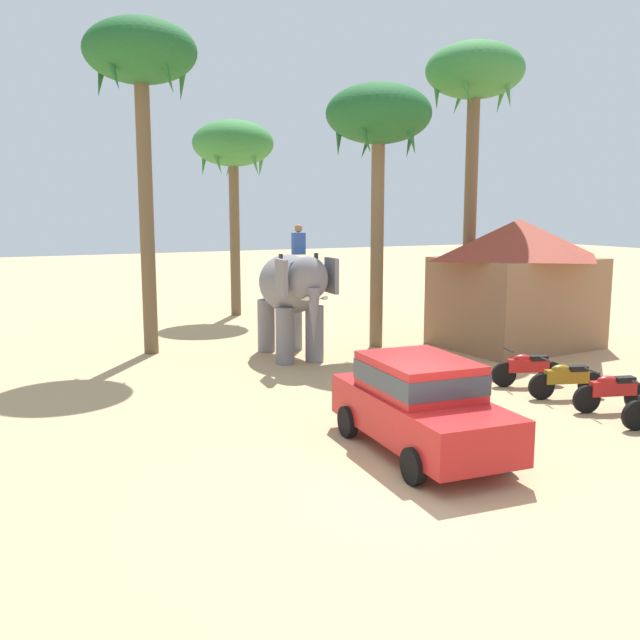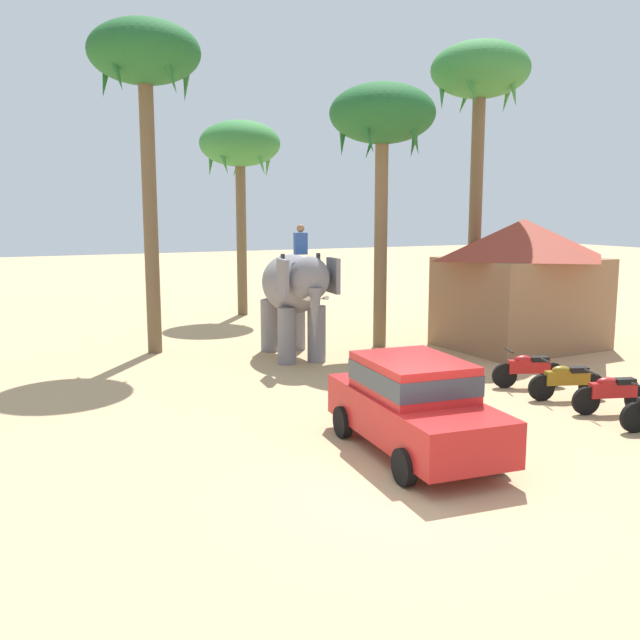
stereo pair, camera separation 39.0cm
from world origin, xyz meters
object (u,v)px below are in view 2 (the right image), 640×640
Objects in this scene: elephant_with_mahout at (294,290)px; palm_tree_far_back at (145,65)px; motorcycle_far_in_row at (567,380)px; motorcycle_fourth_in_row at (613,392)px; motorcycle_end_of_row at (529,369)px; palm_tree_left_of_road at (382,121)px; palm_tree_behind_elephant at (240,149)px; roadside_hut at (521,280)px; palm_tree_leaning_seaward at (480,81)px; car_sedan_foreground at (414,402)px.

elephant_with_mahout is 7.70m from palm_tree_far_back.
motorcycle_fourth_in_row is at bearing -86.62° from motorcycle_far_in_row.
motorcycle_end_of_row is 0.21× the size of palm_tree_left_of_road.
palm_tree_left_of_road reaches higher than elephant_with_mahout.
palm_tree_behind_elephant reaches higher than motorcycle_fourth_in_row.
palm_tree_left_of_road reaches higher than motorcycle_end_of_row.
palm_tree_left_of_road is (1.67, -8.26, 0.27)m from palm_tree_behind_elephant.
motorcycle_fourth_in_row is 1.24m from motorcycle_far_in_row.
elephant_with_mahout is at bearing 123.92° from motorcycle_end_of_row.
roadside_hut is at bearing -61.08° from palm_tree_behind_elephant.
palm_tree_leaning_seaward is (3.80, 0.30, 1.49)m from palm_tree_left_of_road.
motorcycle_far_in_row is 0.33× the size of roadside_hut.
palm_tree_far_back reaches higher than palm_tree_left_of_road.
motorcycle_fourth_in_row and motorcycle_far_in_row have the same top height.
palm_tree_behind_elephant reaches higher than car_sedan_foreground.
palm_tree_behind_elephant reaches higher than motorcycle_end_of_row.
motorcycle_end_of_row is 0.18× the size of palm_tree_far_back.
elephant_with_mahout is at bearing -99.29° from palm_tree_behind_elephant.
palm_tree_far_back is (-7.29, 8.14, 7.90)m from motorcycle_end_of_row.
roadside_hut is (3.95, -1.91, -4.78)m from palm_tree_left_of_road.
palm_tree_left_of_road is (-0.67, 7.32, 6.44)m from motorcycle_far_in_row.
palm_tree_far_back is (-2.21, 10.90, 7.43)m from car_sedan_foreground.
car_sedan_foreground is 5.30m from motorcycle_far_in_row.
palm_tree_leaning_seaward is (5.47, -7.96, 1.76)m from palm_tree_behind_elephant.
car_sedan_foreground is 13.38m from palm_tree_far_back.
motorcycle_fourth_in_row is 0.18× the size of palm_tree_leaning_seaward.
elephant_with_mahout is at bearing 81.15° from car_sedan_foreground.
motorcycle_fourth_in_row is at bearing -85.06° from palm_tree_left_of_road.
palm_tree_far_back is (-4.94, -6.17, 1.72)m from palm_tree_behind_elephant.
motorcycle_fourth_in_row is at bearing -81.84° from palm_tree_behind_elephant.
palm_tree_far_back is at bearing 124.60° from motorcycle_fourth_in_row.
motorcycle_end_of_row is at bearing -116.17° from palm_tree_leaning_seaward.
car_sedan_foreground is 5.80m from motorcycle_end_of_row.
motorcycle_fourth_in_row is (3.84, -8.13, -1.53)m from elephant_with_mahout.
palm_tree_left_of_road is at bearing 154.14° from roadside_hut.
palm_tree_far_back is at bearing 159.21° from roadside_hut.
motorcycle_fourth_in_row is 1.02× the size of motorcycle_end_of_row.
palm_tree_far_back reaches higher than roadside_hut.
palm_tree_far_back is (-7.35, 10.65, 7.90)m from motorcycle_fourth_in_row.
palm_tree_left_of_road is at bearing 95.21° from motorcycle_far_in_row.
motorcycle_end_of_row is (5.08, 2.76, -0.46)m from car_sedan_foreground.
palm_tree_far_back is (-3.51, 2.53, 6.37)m from elephant_with_mahout.
palm_tree_far_back reaches higher than elephant_with_mahout.
elephant_with_mahout is 0.51× the size of palm_tree_behind_elephant.
palm_tree_leaning_seaward reaches higher than roadside_hut.
palm_tree_behind_elephant is 12.47m from roadside_hut.
elephant_with_mahout reaches higher than motorcycle_end_of_row.
roadside_hut is at bearing 64.20° from motorcycle_fourth_in_row.
motorcycle_fourth_in_row is 2.51m from motorcycle_end_of_row.
elephant_with_mahout reaches higher than motorcycle_far_in_row.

